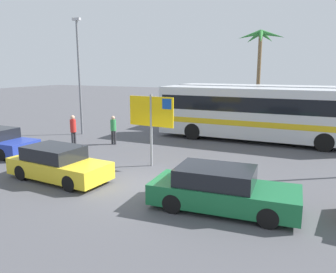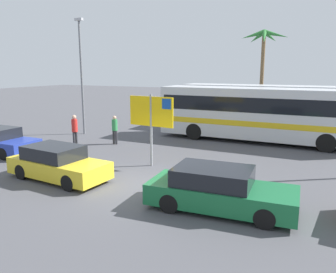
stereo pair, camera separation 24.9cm
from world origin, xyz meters
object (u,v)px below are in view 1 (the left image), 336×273
at_px(bus_front_coach, 258,112).
at_px(car_yellow, 58,164).
at_px(bus_rear_coach, 266,106).
at_px(pedestrian_near_sign, 73,128).
at_px(ferry_sign, 152,114).
at_px(pedestrian_crossing_lot, 113,128).
at_px(car_green, 221,190).

bearing_deg(bus_front_coach, car_yellow, -118.42).
relative_size(bus_rear_coach, pedestrian_near_sign, 6.59).
height_order(bus_front_coach, pedestrian_near_sign, bus_front_coach).
relative_size(ferry_sign, pedestrian_crossing_lot, 1.94).
bearing_deg(car_green, pedestrian_crossing_lot, 138.60).
bearing_deg(ferry_sign, bus_front_coach, 70.23).
bearing_deg(car_yellow, ferry_sign, 57.13).
relative_size(bus_rear_coach, car_yellow, 2.79).
distance_m(bus_front_coach, car_yellow, 11.98).
relative_size(bus_front_coach, car_yellow, 2.79).
bearing_deg(car_yellow, pedestrian_near_sign, 128.61).
bearing_deg(car_yellow, bus_rear_coach, 72.41).
bearing_deg(ferry_sign, bus_rear_coach, 78.03).
bearing_deg(pedestrian_near_sign, car_green, 157.14).
bearing_deg(ferry_sign, pedestrian_near_sign, 170.99).
height_order(bus_rear_coach, pedestrian_near_sign, bus_rear_coach).
bearing_deg(pedestrian_crossing_lot, bus_front_coach, 121.72).
relative_size(car_green, car_yellow, 1.08).
height_order(ferry_sign, pedestrian_near_sign, ferry_sign).
xyz_separation_m(bus_front_coach, ferry_sign, (-3.23, -7.24, 0.54)).
distance_m(bus_front_coach, pedestrian_crossing_lot, 8.51).
distance_m(bus_front_coach, pedestrian_near_sign, 10.64).
relative_size(bus_front_coach, ferry_sign, 3.71).
bearing_deg(car_yellow, bus_front_coach, 65.73).
xyz_separation_m(bus_rear_coach, car_yellow, (-5.57, -13.96, -1.15)).
height_order(car_green, pedestrian_crossing_lot, pedestrian_crossing_lot).
height_order(bus_rear_coach, car_green, bus_rear_coach).
height_order(bus_rear_coach, car_yellow, bus_rear_coach).
xyz_separation_m(ferry_sign, pedestrian_crossing_lot, (-4.07, 2.94, -1.36)).
height_order(bus_front_coach, car_yellow, bus_front_coach).
bearing_deg(ferry_sign, pedestrian_crossing_lot, 148.42).
relative_size(bus_front_coach, car_green, 2.59).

